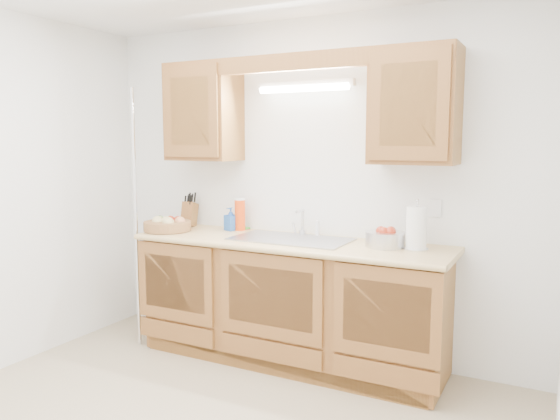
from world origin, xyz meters
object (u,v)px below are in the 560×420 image
Objects in this scene: paper_towel at (416,229)px; apple_bowl at (386,238)px; fruit_basket at (168,224)px; knife_block at (189,214)px.

paper_towel reaches higher than apple_bowl.
paper_towel is 0.22m from apple_bowl.
apple_bowl is at bearing 5.12° from fruit_basket.
paper_towel is 1.08× the size of apple_bowl.
paper_towel reaches higher than fruit_basket.
apple_bowl is at bearing 177.33° from paper_towel.
paper_towel reaches higher than knife_block.
knife_block is at bearing 175.79° from paper_towel.
knife_block is (0.00, 0.28, 0.05)m from fruit_basket.
knife_block reaches higher than fruit_basket.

